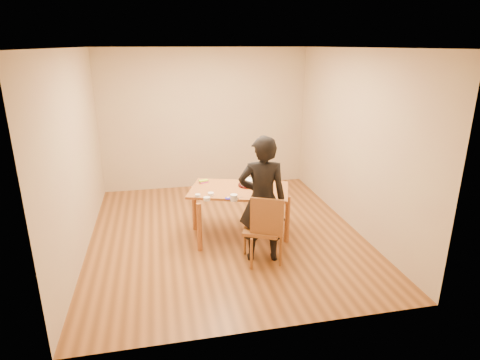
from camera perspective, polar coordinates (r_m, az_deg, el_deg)
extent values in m
cube|color=brown|center=(6.20, -2.07, -7.54)|extent=(4.00, 4.50, 0.00)
cube|color=silver|center=(5.56, -2.41, 18.29)|extent=(4.00, 4.50, 0.00)
cube|color=tan|center=(7.91, -5.02, 8.52)|extent=(4.00, 0.00, 2.70)
cube|color=tan|center=(5.76, -22.29, 3.32)|extent=(0.00, 4.50, 2.70)
cube|color=tan|center=(6.36, 15.90, 5.38)|extent=(0.00, 4.50, 2.70)
cube|color=brown|center=(5.84, -0.10, -1.43)|extent=(1.60, 1.24, 0.04)
cube|color=brown|center=(5.28, 3.23, -7.00)|extent=(0.61, 0.61, 0.04)
cylinder|color=red|center=(5.95, 1.12, -0.73)|extent=(0.29, 0.29, 0.02)
cylinder|color=white|center=(5.94, 1.13, -0.31)|extent=(0.22, 0.22, 0.07)
ellipsoid|color=white|center=(5.92, 1.13, 0.13)|extent=(0.21, 0.21, 0.03)
cylinder|color=white|center=(5.38, -0.88, -2.53)|extent=(0.10, 0.10, 0.09)
cylinder|color=#231BB4|center=(5.47, -1.72, -2.60)|extent=(0.09, 0.09, 0.01)
ellipsoid|color=white|center=(5.47, -1.72, -2.48)|extent=(0.04, 0.04, 0.02)
cylinder|color=white|center=(5.42, -4.75, -2.67)|extent=(0.09, 0.09, 0.04)
cylinder|color=white|center=(5.59, -4.17, -2.00)|extent=(0.09, 0.09, 0.04)
cylinder|color=white|center=(5.56, -6.03, -2.20)|extent=(0.07, 0.07, 0.04)
cube|color=#F13878|center=(6.11, -5.16, -0.28)|extent=(0.14, 0.10, 0.02)
cube|color=green|center=(6.11, -5.22, -0.09)|extent=(0.15, 0.10, 0.02)
cube|color=black|center=(5.42, -0.81, -2.79)|extent=(0.14, 0.10, 0.01)
imported|color=black|center=(5.16, 3.18, -2.82)|extent=(0.67, 0.50, 1.69)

